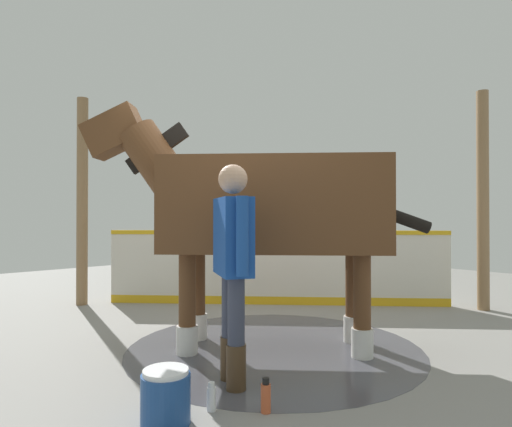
% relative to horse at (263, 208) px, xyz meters
% --- Properties ---
extents(ground_plane, '(16.00, 16.00, 0.02)m').
position_rel_horse_xyz_m(ground_plane, '(0.08, 0.13, -1.39)').
color(ground_plane, gray).
extents(wet_patch, '(2.88, 2.88, 0.00)m').
position_rel_horse_xyz_m(wet_patch, '(0.08, -0.08, -1.38)').
color(wet_patch, '#4C4C54').
rests_on(wet_patch, ground).
extents(barrier_wall, '(3.50, 3.71, 1.10)m').
position_rel_horse_xyz_m(barrier_wall, '(1.63, 1.38, -0.88)').
color(barrier_wall, silver).
rests_on(barrier_wall, ground).
extents(roof_post_near, '(0.16, 0.16, 3.06)m').
position_rel_horse_xyz_m(roof_post_near, '(-0.49, 3.34, 0.15)').
color(roof_post_near, olive).
rests_on(roof_post_near, ground).
extents(roof_post_far, '(0.16, 0.16, 3.06)m').
position_rel_horse_xyz_m(roof_post_far, '(3.46, -0.86, 0.15)').
color(roof_post_far, olive).
rests_on(roof_post_far, ground).
extents(horse, '(2.52, 2.66, 2.44)m').
position_rel_horse_xyz_m(horse, '(0.00, 0.00, 0.00)').
color(horse, brown).
rests_on(horse, ground).
extents(handler, '(0.42, 0.62, 1.70)m').
position_rel_horse_xyz_m(handler, '(-0.83, -0.52, -0.40)').
color(handler, '#47331E').
rests_on(handler, ground).
extents(wash_bucket, '(0.31, 0.31, 0.34)m').
position_rel_horse_xyz_m(wash_bucket, '(-1.54, -0.72, -1.22)').
color(wash_bucket, '#1E478C').
rests_on(wash_bucket, ground).
extents(bottle_shampoo, '(0.06, 0.06, 0.19)m').
position_rel_horse_xyz_m(bottle_shampoo, '(-1.22, -0.77, -1.30)').
color(bottle_shampoo, white).
rests_on(bottle_shampoo, ground).
extents(bottle_spray, '(0.07, 0.07, 0.23)m').
position_rel_horse_xyz_m(bottle_spray, '(-0.98, -1.04, -1.28)').
color(bottle_spray, '#CC5933').
rests_on(bottle_spray, ground).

